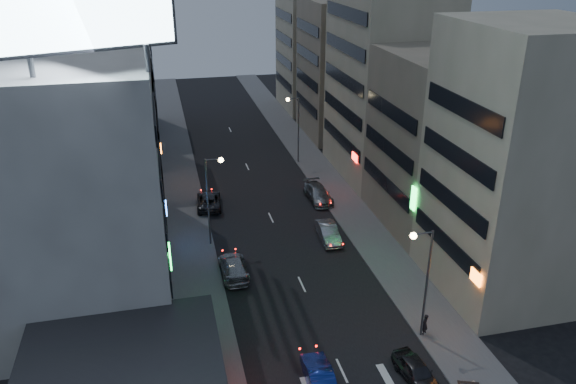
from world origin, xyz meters
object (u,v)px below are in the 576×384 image
object	(u,v)px
road_car_blue	(319,376)
road_car_silver	(233,267)
parked_car_right_near	(416,371)
parked_car_left	(209,201)
scooter_black_b	(481,375)
scooter_silver_b	(475,374)
parked_car_right_far	(318,193)
person	(425,324)
parked_car_right_mid	(328,233)

from	to	relation	value
road_car_blue	road_car_silver	size ratio (longest dim) A/B	0.85
parked_car_right_near	parked_car_left	distance (m)	29.34
road_car_blue	road_car_silver	distance (m)	13.88
scooter_black_b	scooter_silver_b	distance (m)	0.36
parked_car_right_far	scooter_silver_b	bearing A→B (deg)	-87.95
parked_car_right_near	scooter_black_b	world-z (taller)	parked_car_right_near
road_car_blue	person	distance (m)	8.83
parked_car_right_near	parked_car_right_mid	size ratio (longest dim) A/B	0.91
parked_car_right_near	road_car_blue	bearing A→B (deg)	164.48
parked_car_right_far	scooter_black_b	xyz separation A→B (m)	(2.16, -27.89, -0.05)
parked_car_right_mid	scooter_silver_b	world-z (taller)	parked_car_right_mid
parked_car_right_far	person	size ratio (longest dim) A/B	3.41
parked_car_right_mid	parked_car_right_far	xyz separation A→B (m)	(1.47, 8.39, 0.04)
parked_car_right_mid	parked_car_right_near	bearing A→B (deg)	-87.71
scooter_silver_b	road_car_blue	bearing A→B (deg)	59.63
parked_car_right_mid	road_car_blue	bearing A→B (deg)	-106.52
parked_car_right_near	scooter_silver_b	bearing A→B (deg)	-22.14
person	road_car_blue	bearing A→B (deg)	-14.92
parked_car_right_far	road_car_blue	size ratio (longest dim) A/B	1.21
parked_car_left	road_car_blue	bearing A→B (deg)	103.14
parked_car_right_mid	person	world-z (taller)	person
parked_car_right_mid	road_car_silver	world-z (taller)	road_car_silver
scooter_silver_b	parked_car_right_far	bearing A→B (deg)	-14.84
parked_car_right_mid	parked_car_left	size ratio (longest dim) A/B	0.87
scooter_silver_b	parked_car_left	bearing A→B (deg)	5.81
road_car_silver	scooter_silver_b	size ratio (longest dim) A/B	3.15
road_car_silver	scooter_silver_b	world-z (taller)	road_car_silver
road_car_silver	scooter_silver_b	xyz separation A→B (m)	(12.53, -15.39, -0.13)
parked_car_right_near	parked_car_right_far	size ratio (longest dim) A/B	0.76
parked_car_right_far	parked_car_right_mid	bearing A→B (deg)	-101.91
road_car_blue	scooter_black_b	size ratio (longest dim) A/B	2.24
parked_car_right_far	person	world-z (taller)	person
parked_car_left	person	world-z (taller)	person
parked_car_right_mid	scooter_black_b	size ratio (longest dim) A/B	2.28
parked_car_right_far	scooter_silver_b	size ratio (longest dim) A/B	3.23
road_car_silver	scooter_black_b	size ratio (longest dim) A/B	2.65
person	parked_car_right_mid	bearing A→B (deg)	-114.79
parked_car_left	road_car_blue	xyz separation A→B (m)	(3.83, -26.73, 0.01)
parked_car_right_near	parked_car_left	world-z (taller)	parked_car_left
parked_car_left	road_car_silver	world-z (taller)	road_car_silver
scooter_silver_b	person	bearing A→B (deg)	-7.54
parked_car_right_mid	scooter_silver_b	xyz separation A→B (m)	(3.40, -19.25, -0.11)
road_car_blue	road_car_silver	xyz separation A→B (m)	(-3.23, 13.49, 0.03)
parked_car_right_near	person	world-z (taller)	person
parked_car_right_far	road_car_blue	bearing A→B (deg)	-107.91
road_car_silver	parked_car_left	bearing A→B (deg)	-87.68
parked_car_right_mid	parked_car_right_far	distance (m)	8.52
parked_car_left	road_car_blue	distance (m)	27.00
parked_car_left	road_car_silver	distance (m)	13.25
parked_car_right_mid	road_car_silver	xyz separation A→B (m)	(-9.13, -3.86, 0.02)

